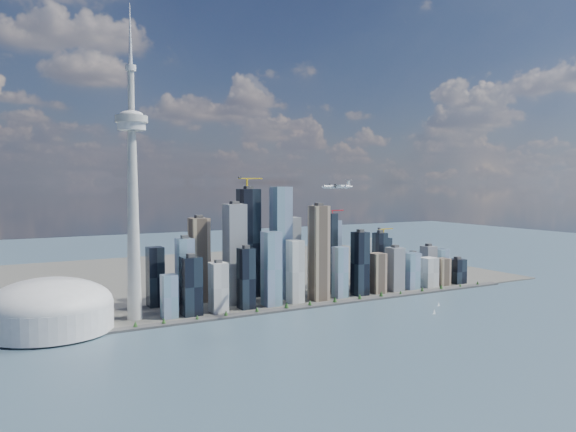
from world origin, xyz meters
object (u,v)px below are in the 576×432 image
sailboat_east (439,305)px  sailboat_west (434,312)px  airplane (337,186)px  needle_tower (133,188)px  dome_stadium (50,308)px

sailboat_east → sailboat_west: bearing=-146.1°
airplane → sailboat_east: 335.69m
sailboat_west → needle_tower: bearing=155.2°
dome_stadium → sailboat_east: 716.93m
needle_tower → sailboat_east: bearing=-17.4°
sailboat_east → needle_tower: bearing=156.8°
sailboat_west → airplane: bearing=162.4°
sailboat_west → sailboat_east: size_ratio=1.14×
needle_tower → sailboat_east: 628.32m
dome_stadium → sailboat_west: size_ratio=19.15×
dome_stadium → sailboat_east: (696.80, -164.70, -36.49)m
needle_tower → airplane: (317.75, -166.78, 2.65)m
sailboat_west → dome_stadium: bearing=160.8°
needle_tower → airplane: 358.87m
needle_tower → sailboat_east: needle_tower is taller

